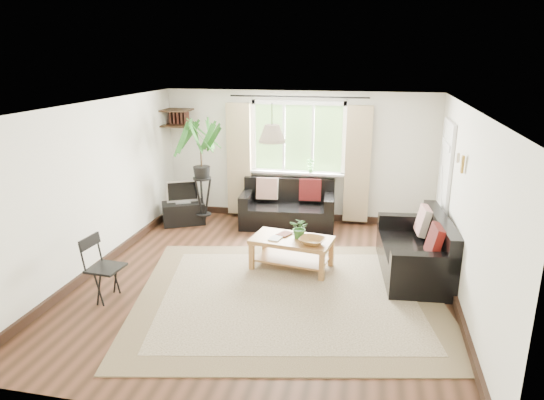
% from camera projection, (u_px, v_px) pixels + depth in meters
% --- Properties ---
extents(floor, '(5.50, 5.50, 0.00)m').
position_uv_depth(floor, '(266.00, 280.00, 6.75)').
color(floor, black).
rests_on(floor, ground).
extents(ceiling, '(5.50, 5.50, 0.00)m').
position_uv_depth(ceiling, '(265.00, 106.00, 6.06)').
color(ceiling, white).
rests_on(ceiling, floor).
extents(wall_back, '(5.00, 0.02, 2.40)m').
position_uv_depth(wall_back, '(298.00, 157.00, 8.98)').
color(wall_back, white).
rests_on(wall_back, floor).
extents(wall_front, '(5.00, 0.02, 2.40)m').
position_uv_depth(wall_front, '(190.00, 294.00, 3.83)').
color(wall_front, white).
rests_on(wall_front, floor).
extents(wall_left, '(0.02, 5.50, 2.40)m').
position_uv_depth(wall_left, '(95.00, 187.00, 6.90)').
color(wall_left, white).
rests_on(wall_left, floor).
extents(wall_right, '(0.02, 5.50, 2.40)m').
position_uv_depth(wall_right, '(465.00, 210.00, 5.91)').
color(wall_right, white).
rests_on(wall_right, floor).
extents(rug, '(4.49, 4.06, 0.02)m').
position_uv_depth(rug, '(289.00, 295.00, 6.30)').
color(rug, beige).
rests_on(rug, floor).
extents(window, '(2.50, 0.16, 2.16)m').
position_uv_depth(window, '(298.00, 138.00, 8.84)').
color(window, white).
rests_on(window, wall_back).
extents(door, '(0.06, 0.96, 2.06)m').
position_uv_depth(door, '(444.00, 189.00, 7.57)').
color(door, silver).
rests_on(door, wall_right).
extents(corner_shelf, '(0.50, 0.50, 0.34)m').
position_uv_depth(corner_shelf, '(177.00, 118.00, 9.00)').
color(corner_shelf, black).
rests_on(corner_shelf, wall_back).
extents(pendant_lamp, '(0.36, 0.36, 0.54)m').
position_uv_depth(pendant_lamp, '(272.00, 129.00, 6.54)').
color(pendant_lamp, beige).
rests_on(pendant_lamp, ceiling).
extents(wall_sconce, '(0.12, 0.12, 0.28)m').
position_uv_depth(wall_sconce, '(460.00, 161.00, 6.05)').
color(wall_sconce, beige).
rests_on(wall_sconce, wall_right).
extents(sofa_back, '(1.74, 0.98, 0.79)m').
position_uv_depth(sofa_back, '(288.00, 205.00, 8.79)').
color(sofa_back, black).
rests_on(sofa_back, floor).
extents(sofa_right, '(1.81, 1.03, 0.82)m').
position_uv_depth(sofa_right, '(414.00, 247.00, 6.84)').
color(sofa_right, black).
rests_on(sofa_right, floor).
extents(coffee_table, '(1.23, 0.80, 0.47)m').
position_uv_depth(coffee_table, '(292.00, 253.00, 7.07)').
color(coffee_table, brown).
rests_on(coffee_table, floor).
extents(table_plant, '(0.34, 0.31, 0.31)m').
position_uv_depth(table_plant, '(300.00, 228.00, 6.96)').
color(table_plant, '#306428').
rests_on(table_plant, coffee_table).
extents(bowl, '(0.43, 0.43, 0.09)m').
position_uv_depth(bowl, '(312.00, 241.00, 6.78)').
color(bowl, olive).
rests_on(bowl, coffee_table).
extents(book_a, '(0.20, 0.24, 0.02)m').
position_uv_depth(book_a, '(271.00, 238.00, 7.00)').
color(book_a, silver).
rests_on(book_a, coffee_table).
extents(book_b, '(0.25, 0.28, 0.02)m').
position_uv_depth(book_b, '(280.00, 233.00, 7.19)').
color(book_b, '#582C23').
rests_on(book_b, coffee_table).
extents(tv_stand, '(0.86, 0.72, 0.41)m').
position_uv_depth(tv_stand, '(184.00, 213.00, 8.96)').
color(tv_stand, black).
rests_on(tv_stand, floor).
extents(tv, '(0.60, 0.44, 0.44)m').
position_uv_depth(tv, '(182.00, 191.00, 8.83)').
color(tv, '#A5A5AA').
rests_on(tv, tv_stand).
extents(palm_stand, '(0.81, 0.81, 1.95)m').
position_uv_depth(palm_stand, '(202.00, 174.00, 8.64)').
color(palm_stand, black).
rests_on(palm_stand, floor).
extents(folding_chair, '(0.47, 0.47, 0.84)m').
position_uv_depth(folding_chair, '(106.00, 269.00, 6.11)').
color(folding_chair, black).
rests_on(folding_chair, floor).
extents(sill_plant, '(0.14, 0.10, 0.27)m').
position_uv_depth(sill_plant, '(311.00, 166.00, 8.86)').
color(sill_plant, '#2D6023').
rests_on(sill_plant, window).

